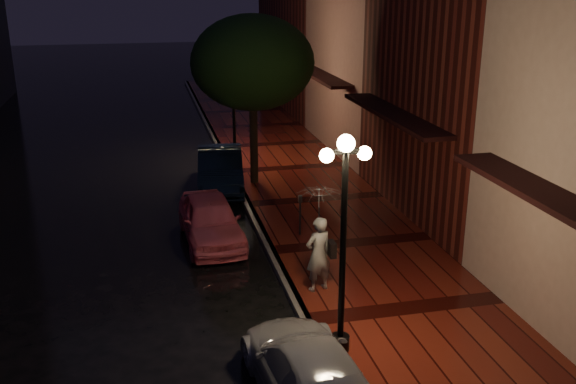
{
  "coord_description": "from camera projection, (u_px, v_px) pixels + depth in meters",
  "views": [
    {
      "loc": [
        -3.07,
        -15.4,
        7.07
      ],
      "look_at": [
        0.68,
        1.02,
        1.4
      ],
      "focal_mm": 40.0,
      "sensor_mm": 36.0,
      "label": 1
    }
  ],
  "objects": [
    {
      "name": "ground",
      "position": [
        272.0,
        255.0,
        17.14
      ],
      "size": [
        120.0,
        120.0,
        0.0
      ],
      "primitive_type": "plane",
      "color": "black",
      "rests_on": "ground"
    },
    {
      "name": "sidewalk",
      "position": [
        352.0,
        245.0,
        17.59
      ],
      "size": [
        4.5,
        60.0,
        0.15
      ],
      "primitive_type": "cube",
      "color": "#410F0B",
      "rests_on": "ground"
    },
    {
      "name": "curb",
      "position": [
        272.0,
        253.0,
        17.11
      ],
      "size": [
        0.25,
        60.0,
        0.15
      ],
      "primitive_type": "cube",
      "color": "#595451",
      "rests_on": "ground"
    },
    {
      "name": "storefront_mid",
      "position": [
        491.0,
        33.0,
        18.71
      ],
      "size": [
        5.0,
        8.0,
        11.0
      ],
      "primitive_type": "cube",
      "color": "#511914",
      "rests_on": "ground"
    },
    {
      "name": "storefront_far",
      "position": [
        389.0,
        42.0,
        26.42
      ],
      "size": [
        5.0,
        8.0,
        9.0
      ],
      "primitive_type": "cube",
      "color": "#8C5951",
      "rests_on": "ground"
    },
    {
      "name": "storefront_extra",
      "position": [
        323.0,
        16.0,
        35.5
      ],
      "size": [
        5.0,
        12.0,
        10.0
      ],
      "primitive_type": "cube",
      "color": "#511914",
      "rests_on": "ground"
    },
    {
      "name": "streetlamp_near",
      "position": [
        343.0,
        233.0,
        11.76
      ],
      "size": [
        0.96,
        0.36,
        4.31
      ],
      "color": "black",
      "rests_on": "sidewalk"
    },
    {
      "name": "streetlamp_far",
      "position": [
        234.0,
        99.0,
        24.7
      ],
      "size": [
        0.96,
        0.36,
        4.31
      ],
      "color": "black",
      "rests_on": "sidewalk"
    },
    {
      "name": "street_tree",
      "position": [
        253.0,
        66.0,
        21.45
      ],
      "size": [
        4.16,
        4.16,
        5.8
      ],
      "color": "black",
      "rests_on": "sidewalk"
    },
    {
      "name": "pink_car",
      "position": [
        211.0,
        220.0,
        17.82
      ],
      "size": [
        1.72,
        3.9,
        1.3
      ],
      "primitive_type": "imported",
      "rotation": [
        0.0,
        0.0,
        0.05
      ],
      "color": "#E55E74",
      "rests_on": "ground"
    },
    {
      "name": "navy_car",
      "position": [
        220.0,
        169.0,
        22.33
      ],
      "size": [
        1.97,
        4.46,
        1.42
      ],
      "primitive_type": "imported",
      "rotation": [
        0.0,
        0.0,
        -0.11
      ],
      "color": "black",
      "rests_on": "ground"
    },
    {
      "name": "silver_car",
      "position": [
        310.0,
        373.0,
        11.0
      ],
      "size": [
        2.05,
        4.33,
        1.22
      ],
      "primitive_type": "imported",
      "rotation": [
        0.0,
        0.0,
        3.23
      ],
      "color": "#B2B2BA",
      "rests_on": "ground"
    },
    {
      "name": "woman_with_umbrella",
      "position": [
        319.0,
        223.0,
        14.41
      ],
      "size": [
        1.04,
        1.06,
        2.52
      ],
      "rotation": [
        0.0,
        0.0,
        3.45
      ],
      "color": "white",
      "rests_on": "sidewalk"
    },
    {
      "name": "parking_meter",
      "position": [
        300.0,
        211.0,
        17.9
      ],
      "size": [
        0.11,
        0.09,
        1.17
      ],
      "rotation": [
        0.0,
        0.0,
        -0.07
      ],
      "color": "black",
      "rests_on": "sidewalk"
    }
  ]
}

